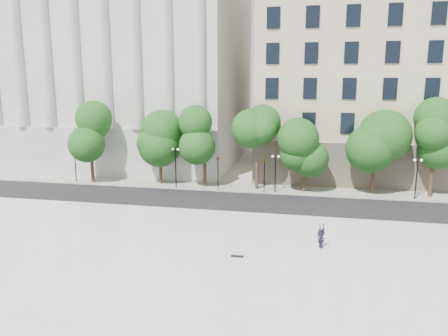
{
  "coord_description": "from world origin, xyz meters",
  "views": [
    {
      "loc": [
        8.42,
        -21.6,
        11.65
      ],
      "look_at": [
        2.0,
        10.0,
        5.07
      ],
      "focal_mm": 35.0,
      "sensor_mm": 36.0,
      "label": 1
    }
  ],
  "objects": [
    {
      "name": "ground",
      "position": [
        0.0,
        0.0,
        0.0
      ],
      "size": [
        160.0,
        160.0,
        0.0
      ],
      "primitive_type": "plane",
      "color": "#B2AFA8",
      "rests_on": "ground"
    },
    {
      "name": "plaza",
      "position": [
        0.0,
        3.0,
        0.23
      ],
      "size": [
        44.0,
        22.0,
        0.45
      ],
      "primitive_type": "cube",
      "color": "white",
      "rests_on": "ground"
    },
    {
      "name": "street",
      "position": [
        0.0,
        18.0,
        0.01
      ],
      "size": [
        60.0,
        8.0,
        0.02
      ],
      "primitive_type": "cube",
      "color": "black",
      "rests_on": "ground"
    },
    {
      "name": "far_sidewalk",
      "position": [
        0.0,
        24.0,
        0.06
      ],
      "size": [
        60.0,
        4.0,
        0.12
      ],
      "primitive_type": "cube",
      "color": "#A7A39A",
      "rests_on": "ground"
    },
    {
      "name": "building_west",
      "position": [
        -17.0,
        38.57,
        12.89
      ],
      "size": [
        31.5,
        27.65,
        25.6
      ],
      "color": "silver",
      "rests_on": "ground"
    },
    {
      "name": "building_east",
      "position": [
        20.0,
        38.91,
        11.14
      ],
      "size": [
        36.0,
        26.15,
        23.0
      ],
      "color": "beige",
      "rests_on": "ground"
    },
    {
      "name": "traffic_light_west",
      "position": [
        -1.16,
        22.3,
        3.64
      ],
      "size": [
        0.41,
        1.63,
        4.15
      ],
      "color": "black",
      "rests_on": "ground"
    },
    {
      "name": "traffic_light_east",
      "position": [
        3.75,
        22.3,
        3.7
      ],
      "size": [
        0.51,
        1.76,
        4.2
      ],
      "color": "black",
      "rests_on": "ground"
    },
    {
      "name": "person_lying",
      "position": [
        9.29,
        6.99,
        0.68
      ],
      "size": [
        1.37,
        1.73,
        0.45
      ],
      "primitive_type": "imported",
      "rotation": [
        -1.54,
        0.0,
        0.54
      ],
      "color": "black",
      "rests_on": "plaza"
    },
    {
      "name": "skateboard",
      "position": [
        4.01,
        4.35,
        0.49
      ],
      "size": [
        0.81,
        0.21,
        0.08
      ],
      "primitive_type": "cube",
      "rotation": [
        0.0,
        0.0,
        0.0
      ],
      "color": "black",
      "rests_on": "plaza"
    },
    {
      "name": "street_trees",
      "position": [
        4.12,
        23.73,
        5.07
      ],
      "size": [
        39.89,
        5.11,
        7.77
      ],
      "color": "#382619",
      "rests_on": "ground"
    },
    {
      "name": "lamp_posts",
      "position": [
        -0.23,
        22.6,
        2.92
      ],
      "size": [
        37.21,
        0.28,
        4.43
      ],
      "color": "black",
      "rests_on": "ground"
    }
  ]
}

